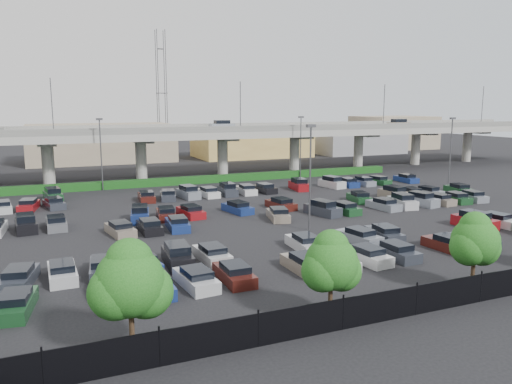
% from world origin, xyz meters
% --- Properties ---
extents(ground, '(280.00, 280.00, 0.00)m').
position_xyz_m(ground, '(0.00, 0.00, 0.00)').
color(ground, black).
extents(overpass, '(150.00, 13.00, 15.80)m').
position_xyz_m(overpass, '(-0.21, 32.01, 6.97)').
color(overpass, '#989790').
rests_on(overpass, ground).
extents(hedge, '(66.00, 1.60, 1.10)m').
position_xyz_m(hedge, '(0.00, 25.00, 0.55)').
color(hedge, '#123D11').
rests_on(hedge, ground).
extents(fence, '(70.00, 0.10, 2.00)m').
position_xyz_m(fence, '(-0.05, -28.00, 0.90)').
color(fence, black).
rests_on(fence, ground).
extents(tree_row, '(65.07, 3.66, 5.94)m').
position_xyz_m(tree_row, '(0.70, -26.53, 3.52)').
color(tree_row, '#332316').
rests_on(tree_row, ground).
extents(parked_cars, '(63.06, 41.64, 1.67)m').
position_xyz_m(parked_cars, '(-0.59, -3.34, 0.60)').
color(parked_cars, silver).
rests_on(parked_cars, ground).
extents(light_poles, '(66.90, 48.38, 10.30)m').
position_xyz_m(light_poles, '(-4.13, 2.00, 6.24)').
color(light_poles, '#48484D').
rests_on(light_poles, ground).
extents(distant_buildings, '(138.00, 24.00, 9.00)m').
position_xyz_m(distant_buildings, '(12.38, 61.81, 3.74)').
color(distant_buildings, gray).
rests_on(distant_buildings, ground).
extents(comm_tower, '(2.40, 2.40, 30.00)m').
position_xyz_m(comm_tower, '(4.00, 74.00, 15.61)').
color(comm_tower, '#48484D').
rests_on(comm_tower, ground).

